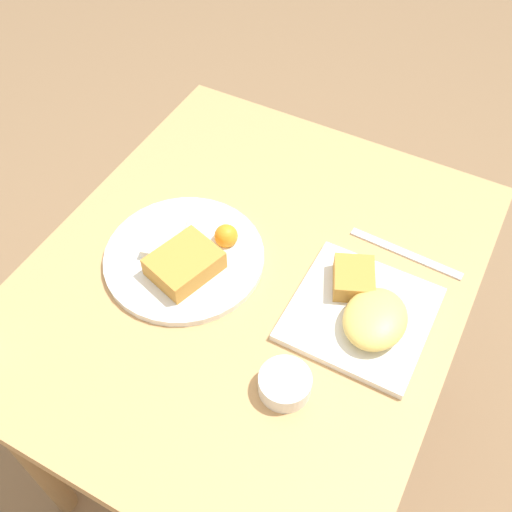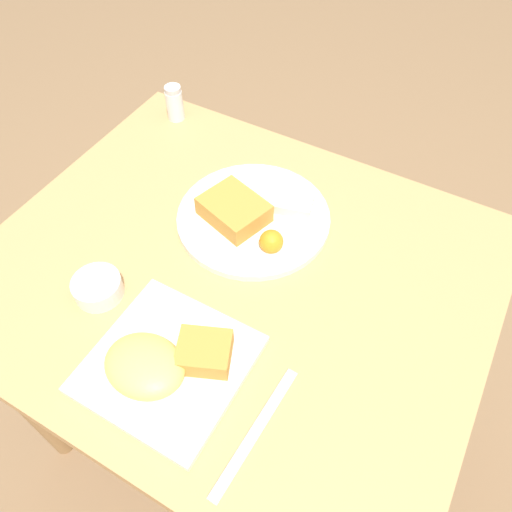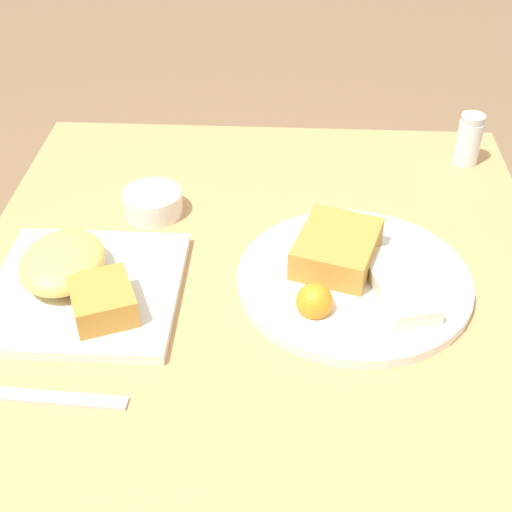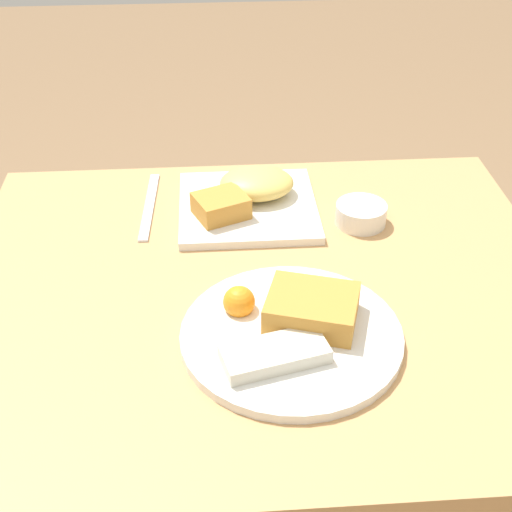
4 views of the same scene
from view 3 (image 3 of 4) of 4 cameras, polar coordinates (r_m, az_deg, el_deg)
dining_table at (r=0.95m, az=0.18°, el=-7.46°), size 0.89×0.75×0.70m
plate_square_near at (r=0.90m, az=-13.97°, el=-1.92°), size 0.23×0.23×0.06m
plate_oval_far at (r=0.90m, az=7.67°, el=-1.42°), size 0.29×0.29×0.05m
sauce_ramekin at (r=1.03m, az=-8.25°, el=4.30°), size 0.08×0.08×0.03m
salt_shaker at (r=1.18m, az=16.62°, el=8.72°), size 0.04×0.04×0.08m
butter_knife at (r=0.80m, az=-17.92°, el=-10.60°), size 0.03×0.22×0.00m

